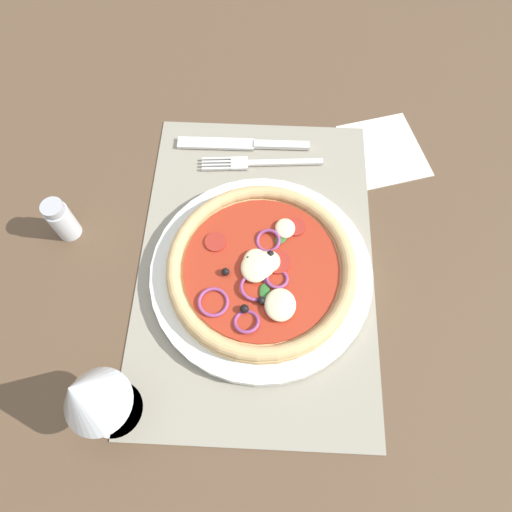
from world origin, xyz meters
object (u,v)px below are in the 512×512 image
(fork, at_px, (255,163))
(pepper_shaker, at_px, (62,220))
(napkin, at_px, (384,150))
(wine_glass, at_px, (86,396))
(plate, at_px, (261,273))
(knife, at_px, (242,144))
(pizza, at_px, (261,268))

(fork, height_order, pepper_shaker, pepper_shaker)
(fork, relative_size, pepper_shaker, 2.70)
(napkin, bearing_deg, pepper_shaker, 109.78)
(wine_glass, height_order, pepper_shaker, wine_glass)
(plate, bearing_deg, fork, 5.06)
(fork, bearing_deg, knife, -61.30)
(knife, xyz_separation_m, napkin, (0.00, -0.22, -0.00))
(pizza, distance_m, napkin, 0.28)
(knife, xyz_separation_m, pepper_shaker, (-0.16, 0.23, 0.03))
(plate, height_order, wine_glass, wine_glass)
(knife, bearing_deg, plate, 99.50)
(plate, distance_m, wine_glass, 0.26)
(knife, bearing_deg, napkin, 179.97)
(knife, bearing_deg, wine_glass, 71.71)
(pizza, distance_m, pepper_shaker, 0.27)
(pepper_shaker, bearing_deg, wine_glass, -155.60)
(wine_glass, bearing_deg, pizza, -42.85)
(plate, xyz_separation_m, pepper_shaker, (0.06, 0.27, 0.02))
(fork, distance_m, napkin, 0.20)
(fork, xyz_separation_m, pepper_shaker, (-0.12, 0.25, 0.03))
(plate, height_order, pepper_shaker, pepper_shaker)
(knife, xyz_separation_m, wine_glass, (-0.39, 0.12, 0.09))
(plate, bearing_deg, knife, 10.07)
(wine_glass, xyz_separation_m, pepper_shaker, (0.23, 0.10, -0.07))
(pizza, bearing_deg, pepper_shaker, 78.12)
(fork, height_order, knife, knife)
(plate, relative_size, pizza, 1.19)
(wine_glass, bearing_deg, knife, -17.73)
(pizza, height_order, fork, pizza)
(plate, bearing_deg, napkin, -39.53)
(plate, relative_size, knife, 1.44)
(knife, distance_m, wine_glass, 0.42)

